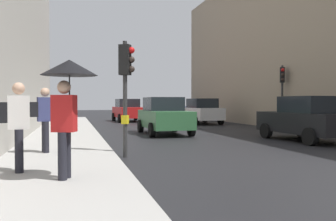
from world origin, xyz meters
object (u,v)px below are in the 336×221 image
Objects in this scene: traffic_light_near_right at (126,77)px; pedestrian_with_black_backpack at (16,121)px; car_red_sedan at (128,110)px; pedestrian_with_grey_backpack at (43,116)px; car_green_estate at (164,116)px; pedestrian_with_umbrella at (68,85)px; traffic_light_mid_street at (282,85)px; car_blue_van at (172,109)px; car_dark_suv at (306,119)px; car_white_compact at (201,111)px.

pedestrian_with_black_backpack is (-2.51, -2.39, -1.06)m from traffic_light_near_right.
traffic_light_near_right reaches higher than pedestrian_with_black_backpack.
car_red_sedan is 21.28m from pedestrian_with_black_backpack.
pedestrian_with_black_backpack is at bearing -96.16° from pedestrian_with_grey_backpack.
pedestrian_with_umbrella reaches higher than car_green_estate.
traffic_light_mid_street reaches higher than pedestrian_with_grey_backpack.
pedestrian_with_black_backpack is at bearing 136.99° from pedestrian_with_umbrella.
car_green_estate is 2.38× the size of pedestrian_with_grey_backpack.
car_blue_van is (4.67, 3.93, 0.00)m from car_red_sedan.
car_red_sedan is (2.76, 18.23, -1.35)m from traffic_light_near_right.
car_dark_suv is at bearing 11.31° from pedestrian_with_grey_backpack.
traffic_light_mid_street reaches higher than pedestrian_with_umbrella.
pedestrian_with_black_backpack is (-0.30, -2.79, 0.00)m from pedestrian_with_grey_backpack.
car_blue_van is at bearing 66.12° from pedestrian_with_grey_backpack.
car_red_sedan is 2.43× the size of pedestrian_with_black_backpack.
pedestrian_with_umbrella is (-4.27, -21.54, 0.96)m from car_red_sedan.
car_dark_suv is 1.00× the size of car_blue_van.
traffic_light_mid_street is 6.00m from car_dark_suv.
pedestrian_with_grey_backpack is 2.80m from pedestrian_with_black_backpack.
traffic_light_near_right is at bearing -117.60° from car_white_compact.
car_white_compact is (-0.21, 11.51, 0.00)m from car_dark_suv.
car_white_compact is 2.42× the size of pedestrian_with_grey_backpack.
car_red_sedan is (-4.69, 15.90, 0.00)m from car_dark_suv.
pedestrian_with_grey_backpack is at bearing 169.72° from traffic_light_near_right.
traffic_light_mid_street is 7.17m from car_green_estate.
traffic_light_near_right is 18.48m from car_red_sedan.
car_blue_van is at bearing 71.47° from traffic_light_near_right.
car_white_compact is (-2.49, 6.18, -1.56)m from traffic_light_mid_street.
traffic_light_near_right is 0.77× the size of car_green_estate.
car_blue_van is at bearing 99.02° from traffic_light_mid_street.
traffic_light_near_right is (-9.73, -7.66, -0.21)m from traffic_light_mid_street.
pedestrian_with_black_backpack reaches higher than car_white_compact.
pedestrian_with_umbrella is at bearing -43.01° from pedestrian_with_black_backpack.
traffic_light_near_right is 7.42m from car_green_estate.
pedestrian_with_grey_backpack is (-9.44, -13.44, 0.29)m from car_white_compact.
pedestrian_with_black_backpack is at bearing -140.61° from traffic_light_mid_street.
pedestrian_with_grey_backpack is at bearing -105.56° from car_red_sedan.
car_dark_suv is at bearing 17.37° from traffic_light_near_right.
car_blue_van is (4.64, 15.41, 0.00)m from car_green_estate.
car_dark_suv is 1.02× the size of car_green_estate.
pedestrian_with_umbrella is 3.83m from pedestrian_with_grey_backpack.
traffic_light_mid_street is at bearing -80.98° from car_blue_van.
car_dark_suv is 11.52m from car_white_compact.
pedestrian_with_grey_backpack is (-9.66, -1.93, 0.29)m from car_dark_suv.
car_white_compact is 1.00× the size of car_blue_van.
traffic_light_mid_street reaches higher than car_red_sedan.
traffic_light_near_right is 0.75× the size of car_red_sedan.
traffic_light_mid_street reaches higher than traffic_light_near_right.
pedestrian_with_umbrella reaches higher than pedestrian_with_black_backpack.
traffic_light_near_right is at bearing -10.28° from pedestrian_with_grey_backpack.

